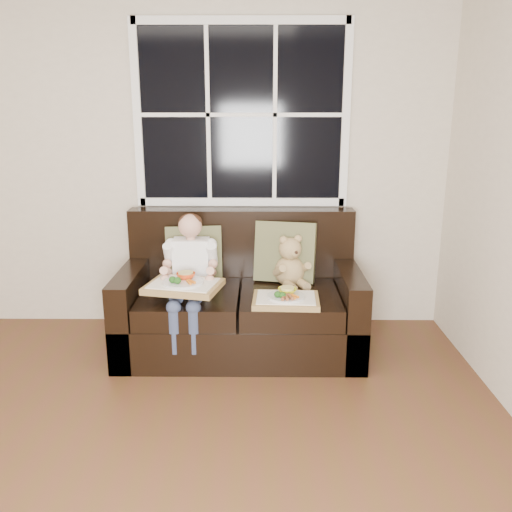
{
  "coord_description": "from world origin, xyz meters",
  "views": [
    {
      "loc": [
        0.81,
        -1.7,
        1.7
      ],
      "look_at": [
        0.78,
        1.85,
        0.73
      ],
      "focal_mm": 38.0,
      "sensor_mm": 36.0,
      "label": 1
    }
  ],
  "objects_px": {
    "teddy_bear": "(290,265)",
    "tray_left": "(184,285)",
    "child": "(190,266)",
    "tray_right": "(286,299)",
    "loveseat": "(241,305)"
  },
  "relations": [
    {
      "from": "teddy_bear",
      "to": "tray_left",
      "type": "relative_size",
      "value": 0.72
    },
    {
      "from": "teddy_bear",
      "to": "child",
      "type": "bearing_deg",
      "value": 171.6
    },
    {
      "from": "loveseat",
      "to": "teddy_bear",
      "type": "xyz_separation_m",
      "value": [
        0.36,
        0.05,
        0.29
      ]
    },
    {
      "from": "teddy_bear",
      "to": "tray_right",
      "type": "xyz_separation_m",
      "value": [
        -0.04,
        -0.38,
        -0.12
      ]
    },
    {
      "from": "loveseat",
      "to": "child",
      "type": "bearing_deg",
      "value": -161.3
    },
    {
      "from": "child",
      "to": "tray_right",
      "type": "height_order",
      "value": "child"
    },
    {
      "from": "tray_left",
      "to": "tray_right",
      "type": "xyz_separation_m",
      "value": [
        0.67,
        0.0,
        -0.1
      ]
    },
    {
      "from": "tray_left",
      "to": "tray_right",
      "type": "distance_m",
      "value": 0.68
    },
    {
      "from": "loveseat",
      "to": "tray_right",
      "type": "xyz_separation_m",
      "value": [
        0.31,
        -0.34,
        0.17
      ]
    },
    {
      "from": "child",
      "to": "tray_right",
      "type": "relative_size",
      "value": 1.85
    },
    {
      "from": "child",
      "to": "tray_right",
      "type": "distance_m",
      "value": 0.71
    },
    {
      "from": "teddy_bear",
      "to": "tray_left",
      "type": "height_order",
      "value": "teddy_bear"
    },
    {
      "from": "loveseat",
      "to": "teddy_bear",
      "type": "height_order",
      "value": "loveseat"
    },
    {
      "from": "teddy_bear",
      "to": "tray_right",
      "type": "distance_m",
      "value": 0.4
    },
    {
      "from": "child",
      "to": "teddy_bear",
      "type": "height_order",
      "value": "child"
    }
  ]
}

